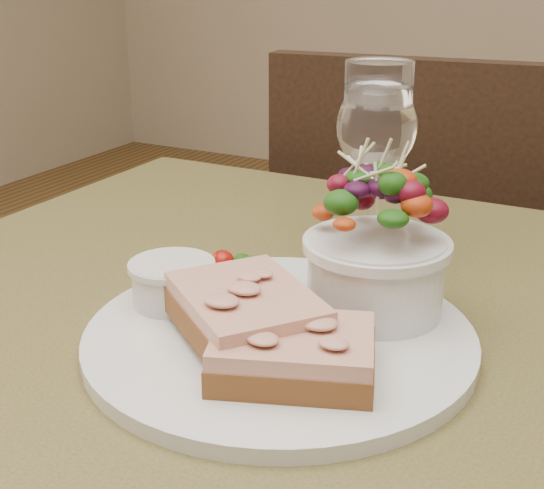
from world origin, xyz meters
The scene contains 9 objects.
cafe_table centered at (0.00, 0.00, 0.65)m, with size 0.80×0.80×0.75m.
chair_far centered at (-0.07, 0.68, 0.29)m, with size 0.46×0.46×0.90m.
dinner_plate centered at (0.02, -0.03, 0.76)m, with size 0.30×0.30×0.01m, color silver.
sandwich_front centered at (0.05, -0.08, 0.78)m, with size 0.13×0.11×0.03m.
sandwich_back centered at (0.00, -0.06, 0.79)m, with size 0.15×0.14×0.03m.
ramekin centered at (-0.08, -0.03, 0.78)m, with size 0.07×0.07×0.04m.
salad_bowl centered at (0.07, 0.03, 0.82)m, with size 0.11×0.11×0.13m.
garnish centered at (-0.07, 0.05, 0.77)m, with size 0.05×0.04×0.02m.
wine_glass centered at (0.01, 0.18, 0.87)m, with size 0.08×0.08×0.18m.
Camera 1 is at (0.25, -0.49, 1.03)m, focal length 50.00 mm.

